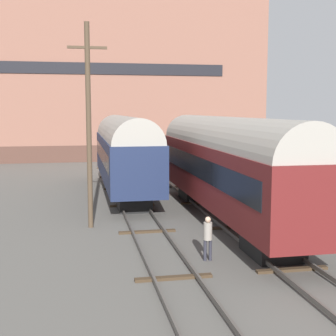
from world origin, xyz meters
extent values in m
plane|color=#56544F|center=(0.00, 0.00, 0.00)|extent=(200.00, 200.00, 0.00)
cube|color=#4C4742|center=(-4.92, 0.00, 0.18)|extent=(0.08, 60.00, 0.16)
cube|color=#4C4742|center=(-3.49, 0.00, 0.18)|extent=(0.08, 60.00, 0.16)
cube|color=#3D2D1E|center=(-4.20, -3.00, 0.05)|extent=(2.60, 0.24, 0.10)
cube|color=#3D2D1E|center=(-4.20, 3.00, 0.05)|extent=(2.60, 0.24, 0.10)
cube|color=#3D2D1E|center=(-4.20, 9.00, 0.05)|extent=(2.60, 0.24, 0.10)
cube|color=#3D2D1E|center=(-4.20, 15.00, 0.05)|extent=(2.60, 0.24, 0.10)
cube|color=#3D2D1E|center=(-4.20, 21.00, 0.05)|extent=(2.60, 0.24, 0.10)
cube|color=#3D2D1E|center=(-4.20, 27.00, 0.05)|extent=(2.60, 0.24, 0.10)
cube|color=#4C4742|center=(-0.72, 0.00, 0.18)|extent=(0.08, 60.00, 0.16)
cube|color=#4C4742|center=(0.72, 0.00, 0.18)|extent=(0.08, 60.00, 0.16)
cube|color=#3D2D1E|center=(0.00, -3.00, 0.05)|extent=(2.60, 0.24, 0.10)
cube|color=#3D2D1E|center=(0.00, 3.00, 0.05)|extent=(2.60, 0.24, 0.10)
cube|color=#3D2D1E|center=(0.00, 9.00, 0.05)|extent=(2.60, 0.24, 0.10)
cube|color=#3D2D1E|center=(0.00, 15.00, 0.05)|extent=(2.60, 0.24, 0.10)
cube|color=#3D2D1E|center=(0.00, 21.00, 0.05)|extent=(2.60, 0.24, 0.10)
cube|color=#3D2D1E|center=(0.00, 27.00, 0.05)|extent=(2.60, 0.24, 0.10)
cube|color=#3D2D1E|center=(4.20, 3.00, 0.05)|extent=(2.60, 0.24, 0.10)
cube|color=#3D2D1E|center=(4.20, 9.00, 0.05)|extent=(2.60, 0.24, 0.10)
cube|color=#3D2D1E|center=(4.20, 15.00, 0.05)|extent=(2.60, 0.24, 0.10)
cube|color=#3D2D1E|center=(4.20, 21.00, 0.05)|extent=(2.60, 0.24, 0.10)
cube|color=#3D2D1E|center=(4.20, 27.00, 0.05)|extent=(2.60, 0.24, 0.10)
cube|color=black|center=(0.00, 10.37, 0.50)|extent=(1.80, 2.40, 1.00)
cube|color=black|center=(0.00, -1.25, 0.50)|extent=(1.80, 2.40, 1.00)
cube|color=#5B1919|center=(0.00, 4.56, 2.43)|extent=(2.90, 17.89, 2.85)
cube|color=black|center=(0.00, 4.56, 2.77)|extent=(2.94, 16.45, 1.03)
cylinder|color=gray|center=(0.00, 4.56, 3.85)|extent=(2.76, 17.53, 2.76)
cube|color=black|center=(-4.20, 18.34, 0.50)|extent=(1.80, 2.40, 1.00)
cube|color=black|center=(-4.20, 8.15, 0.50)|extent=(1.80, 2.40, 1.00)
cube|color=#192342|center=(-4.20, 13.24, 2.37)|extent=(2.97, 15.67, 2.75)
cube|color=black|center=(-4.20, 13.24, 2.70)|extent=(3.01, 14.41, 0.99)
cylinder|color=gray|center=(-4.20, 13.24, 3.75)|extent=(2.82, 15.35, 2.82)
cylinder|color=brown|center=(5.67, 9.27, 0.51)|extent=(0.20, 0.20, 1.03)
cylinder|color=brown|center=(7.94, 9.27, 0.51)|extent=(0.20, 0.20, 1.03)
cylinder|color=#282833|center=(-2.68, -1.35, 0.40)|extent=(0.12, 0.12, 0.79)
cylinder|color=#282833|center=(-2.48, -1.35, 0.40)|extent=(0.12, 0.12, 0.79)
cylinder|color=gray|center=(-2.58, -1.35, 1.12)|extent=(0.32, 0.32, 0.66)
sphere|color=tan|center=(-2.58, -1.35, 1.56)|extent=(0.21, 0.21, 0.21)
cylinder|color=#473828|center=(-6.70, 4.49, 4.76)|extent=(0.24, 0.24, 9.52)
cube|color=#473828|center=(-6.70, 4.49, 8.38)|extent=(1.80, 0.12, 0.12)
cube|color=#4F342A|center=(-3.70, 39.63, 0.90)|extent=(35.15, 13.63, 1.79)
cube|color=brown|center=(-3.70, 39.63, 9.85)|extent=(35.15, 13.63, 16.12)
cube|color=black|center=(-3.70, 32.76, 9.85)|extent=(24.60, 0.10, 1.20)
camera|label=1|loc=(-7.21, -17.57, 5.57)|focal=50.00mm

